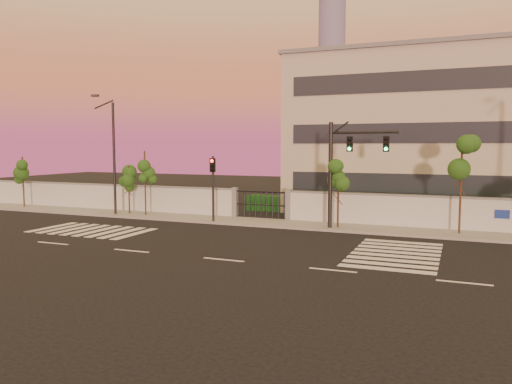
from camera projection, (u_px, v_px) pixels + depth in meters
ground at (224, 260)px, 22.41m from camera, size 120.00×120.00×0.00m
sidewalk at (296, 225)px, 32.07m from camera, size 60.00×3.00×0.15m
perimeter_wall at (304, 207)px, 33.32m from camera, size 60.00×0.36×2.20m
hedge_row at (330, 207)px, 35.45m from camera, size 41.00×4.25×1.80m
institutional_building at (453, 133)px, 38.66m from camera, size 24.40×12.40×12.25m
distant_skyscraper at (332, 51)px, 299.18m from camera, size 16.00×16.00×118.00m
road_markings at (228, 242)px, 26.47m from camera, size 57.00×7.62×0.02m
street_tree_a at (23, 170)px, 40.77m from camera, size 1.50×1.19×4.24m
street_tree_b at (129, 179)px, 36.84m from camera, size 1.44×1.14×3.65m
street_tree_c at (145, 169)px, 35.76m from camera, size 1.35×1.07×4.76m
street_tree_d at (339, 179)px, 30.32m from camera, size 1.48×1.18×4.23m
street_tree_e at (462, 165)px, 28.03m from camera, size 1.55×1.23×5.53m
traffic_signal_main at (344, 162)px, 29.78m from camera, size 4.14×0.45×6.54m
traffic_signal_secondary at (213, 181)px, 32.78m from camera, size 0.35×0.34×4.45m
streetlight_west at (112, 152)px, 36.03m from camera, size 0.52×2.08×8.63m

